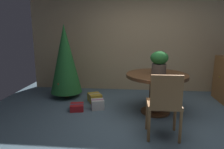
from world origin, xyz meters
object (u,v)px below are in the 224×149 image
object	(u,v)px
wooden_chair_near	(165,102)
holiday_tree	(65,59)
flower_vase	(159,61)
round_dining_table	(156,85)
gift_box_red	(77,107)
gift_box_gold	(95,98)
gift_box_cream	(98,104)

from	to	relation	value
wooden_chair_near	holiday_tree	bearing A→B (deg)	138.93
flower_vase	round_dining_table	bearing A→B (deg)	-154.80
holiday_tree	gift_box_red	xyz separation A→B (m)	(0.46, -0.80, -0.86)
gift_box_red	gift_box_gold	distance (m)	0.58
flower_vase	gift_box_cream	size ratio (longest dim) A/B	1.44
gift_box_cream	gift_box_gold	bearing A→B (deg)	108.06
flower_vase	holiday_tree	distance (m)	2.18
flower_vase	wooden_chair_near	xyz separation A→B (m)	(-0.03, -0.99, -0.44)
gift_box_red	gift_box_cream	world-z (taller)	gift_box_cream
flower_vase	holiday_tree	size ratio (longest dim) A/B	0.25
wooden_chair_near	gift_box_red	bearing A→B (deg)	148.40
round_dining_table	gift_box_cream	size ratio (longest dim) A/B	3.87
gift_box_cream	round_dining_table	bearing A→B (deg)	-3.45
gift_box_gold	gift_box_cream	size ratio (longest dim) A/B	1.34
wooden_chair_near	holiday_tree	xyz separation A→B (m)	(-2.01, 1.75, 0.35)
wooden_chair_near	holiday_tree	size ratio (longest dim) A/B	0.57
gift_box_cream	holiday_tree	bearing A→B (deg)	140.97
round_dining_table	gift_box_red	distance (m)	1.62
holiday_tree	gift_box_red	bearing A→B (deg)	-59.96
gift_box_red	gift_box_cream	bearing A→B (deg)	13.52
flower_vase	gift_box_cream	xyz separation A→B (m)	(-1.17, 0.05, -0.90)
round_dining_table	holiday_tree	world-z (taller)	holiday_tree
flower_vase	wooden_chair_near	size ratio (longest dim) A/B	0.44
wooden_chair_near	gift_box_gold	distance (m)	2.00
round_dining_table	gift_box_gold	xyz separation A→B (m)	(-1.28, 0.49, -0.46)
gift_box_cream	gift_box_red	bearing A→B (deg)	-166.48
gift_box_red	flower_vase	bearing A→B (deg)	1.55
wooden_chair_near	gift_box_cream	bearing A→B (deg)	137.47
wooden_chair_near	gift_box_gold	bearing A→B (deg)	131.09
gift_box_gold	gift_box_cream	distance (m)	0.44
flower_vase	holiday_tree	bearing A→B (deg)	159.66
wooden_chair_near	gift_box_red	size ratio (longest dim) A/B	3.05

